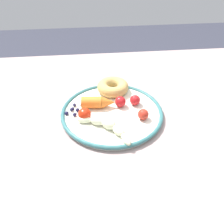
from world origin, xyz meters
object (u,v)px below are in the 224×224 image
(banana, at_px, (107,126))
(tomato_extra, at_px, (120,102))
(carrot_orange, at_px, (98,102))
(blueberry_pile, at_px, (74,109))
(donut, at_px, (113,87))
(tomato_far, at_px, (85,114))
(plate, at_px, (112,113))
(tomato_mid, at_px, (135,100))
(dining_table, at_px, (111,144))
(tomato_near, at_px, (143,115))

(banana, height_order, tomato_extra, tomato_extra)
(carrot_orange, height_order, tomato_extra, carrot_orange)
(carrot_orange, relative_size, tomato_extra, 3.11)
(blueberry_pile, bearing_deg, donut, -142.37)
(blueberry_pile, relative_size, tomato_far, 1.58)
(carrot_orange, relative_size, donut, 1.01)
(plate, bearing_deg, donut, -97.32)
(blueberry_pile, xyz_separation_m, tomato_mid, (-0.19, -0.02, 0.01))
(dining_table, relative_size, banana, 8.14)
(dining_table, xyz_separation_m, carrot_orange, (0.03, -0.07, 0.11))
(dining_table, relative_size, carrot_orange, 11.13)
(tomato_mid, bearing_deg, plate, 22.84)
(dining_table, xyz_separation_m, tomato_mid, (-0.08, -0.07, 0.11))
(plate, relative_size, tomato_near, 9.58)
(dining_table, distance_m, tomato_mid, 0.16)
(dining_table, height_order, tomato_far, tomato_far)
(donut, relative_size, tomato_far, 2.76)
(dining_table, xyz_separation_m, tomato_extra, (-0.04, -0.07, 0.11))
(tomato_near, xyz_separation_m, tomato_mid, (0.01, -0.07, 0.00))
(donut, bearing_deg, banana, 79.34)
(plate, height_order, tomato_extra, tomato_extra)
(banana, relative_size, tomato_mid, 4.42)
(dining_table, bearing_deg, blueberry_pile, -27.10)
(plate, xyz_separation_m, tomato_near, (-0.09, 0.04, 0.02))
(dining_table, xyz_separation_m, tomato_far, (0.07, -0.01, 0.11))
(tomato_extra, bearing_deg, plate, 43.74)
(tomato_far, bearing_deg, plate, -162.62)
(plate, distance_m, donut, 0.11)
(dining_table, bearing_deg, donut, -98.20)
(carrot_orange, relative_size, tomato_mid, 3.24)
(tomato_extra, bearing_deg, donut, -80.53)
(tomato_mid, bearing_deg, carrot_orange, 1.44)
(tomato_near, bearing_deg, blueberry_pile, -15.93)
(dining_table, distance_m, plate, 0.10)
(plate, bearing_deg, tomato_extra, -136.26)
(tomato_near, relative_size, tomato_far, 0.85)
(dining_table, height_order, banana, banana)
(donut, bearing_deg, carrot_orange, 57.21)
(banana, height_order, tomato_mid, tomato_mid)
(banana, relative_size, carrot_orange, 1.37)
(donut, relative_size, blueberry_pile, 1.75)
(banana, bearing_deg, tomato_extra, -115.51)
(tomato_near, bearing_deg, dining_table, -1.78)
(dining_table, relative_size, plate, 3.80)
(tomato_near, bearing_deg, tomato_far, -6.04)
(dining_table, bearing_deg, plate, -100.62)
(carrot_orange, bearing_deg, plate, 143.56)
(tomato_mid, bearing_deg, tomato_near, 98.34)
(tomato_far, relative_size, tomato_extra, 1.12)
(carrot_orange, bearing_deg, tomato_far, 51.75)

